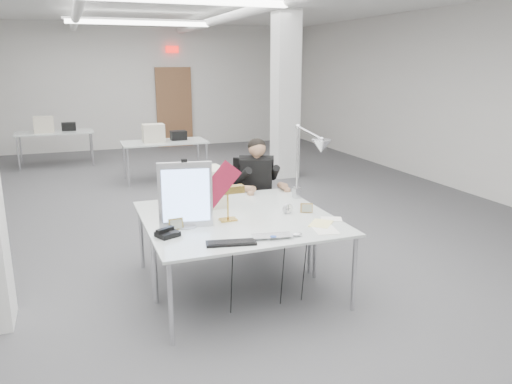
% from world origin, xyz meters
% --- Properties ---
extents(room_shell, '(10.04, 14.04, 3.24)m').
position_xyz_m(room_shell, '(0.04, 0.13, 1.69)').
color(room_shell, '#464648').
rests_on(room_shell, ground).
extents(desk_main, '(1.80, 0.90, 0.02)m').
position_xyz_m(desk_main, '(0.00, -2.50, 0.74)').
color(desk_main, silver).
rests_on(desk_main, room_shell).
extents(desk_second, '(1.80, 0.90, 0.02)m').
position_xyz_m(desk_second, '(0.00, -1.60, 0.74)').
color(desk_second, silver).
rests_on(desk_second, room_shell).
extents(bg_desk_a, '(1.60, 0.80, 0.02)m').
position_xyz_m(bg_desk_a, '(0.20, 3.00, 0.74)').
color(bg_desk_a, silver).
rests_on(bg_desk_a, room_shell).
extents(bg_desk_b, '(1.60, 0.80, 0.02)m').
position_xyz_m(bg_desk_b, '(-1.80, 5.20, 0.74)').
color(bg_desk_b, silver).
rests_on(bg_desk_b, room_shell).
extents(office_chair, '(0.68, 0.68, 1.05)m').
position_xyz_m(office_chair, '(0.63, -0.87, 0.53)').
color(office_chair, black).
rests_on(office_chair, room_shell).
extents(seated_person, '(0.76, 0.83, 1.00)m').
position_xyz_m(seated_person, '(0.63, -0.92, 0.90)').
color(seated_person, black).
rests_on(seated_person, office_chair).
extents(monitor, '(0.49, 0.13, 0.61)m').
position_xyz_m(monitor, '(-0.54, -2.18, 1.06)').
color(monitor, '#B8B8BD').
rests_on(monitor, desk_main).
extents(pennant, '(0.46, 0.06, 0.49)m').
position_xyz_m(pennant, '(-0.24, -2.22, 1.12)').
color(pennant, maroon).
rests_on(pennant, monitor).
extents(keyboard, '(0.44, 0.22, 0.02)m').
position_xyz_m(keyboard, '(-0.29, -2.76, 0.77)').
color(keyboard, black).
rests_on(keyboard, desk_main).
extents(laptop, '(0.38, 0.28, 0.03)m').
position_xyz_m(laptop, '(0.08, -2.79, 0.77)').
color(laptop, '#B1B2B6').
rests_on(laptop, desk_main).
extents(mouse, '(0.09, 0.06, 0.04)m').
position_xyz_m(mouse, '(0.31, -2.78, 0.77)').
color(mouse, silver).
rests_on(mouse, desk_main).
extents(bankers_lamp, '(0.29, 0.12, 0.33)m').
position_xyz_m(bankers_lamp, '(-0.12, -2.14, 0.92)').
color(bankers_lamp, gold).
rests_on(bankers_lamp, desk_main).
extents(desk_phone, '(0.23, 0.22, 0.04)m').
position_xyz_m(desk_phone, '(-0.75, -2.38, 0.78)').
color(desk_phone, black).
rests_on(desk_phone, desk_main).
extents(picture_frame_left, '(0.14, 0.04, 0.11)m').
position_xyz_m(picture_frame_left, '(-0.65, -2.23, 0.81)').
color(picture_frame_left, olive).
rests_on(picture_frame_left, desk_main).
extents(picture_frame_right, '(0.13, 0.08, 0.10)m').
position_xyz_m(picture_frame_right, '(0.70, -2.17, 0.80)').
color(picture_frame_right, '#A68247').
rests_on(picture_frame_right, desk_main).
extents(desk_clock, '(0.11, 0.05, 0.10)m').
position_xyz_m(desk_clock, '(0.51, -2.12, 0.81)').
color(desk_clock, '#B1B0B5').
rests_on(desk_clock, desk_main).
extents(paper_stack_a, '(0.25, 0.32, 0.01)m').
position_xyz_m(paper_stack_a, '(0.62, -2.70, 0.76)').
color(paper_stack_a, white).
rests_on(paper_stack_a, desk_main).
extents(paper_stack_b, '(0.31, 0.31, 0.01)m').
position_xyz_m(paper_stack_b, '(0.67, -2.55, 0.76)').
color(paper_stack_b, '#FFF398').
rests_on(paper_stack_b, desk_main).
extents(paper_stack_c, '(0.24, 0.21, 0.01)m').
position_xyz_m(paper_stack_c, '(0.83, -2.45, 0.76)').
color(paper_stack_c, white).
rests_on(paper_stack_c, desk_main).
extents(beige_monitor, '(0.44, 0.42, 0.40)m').
position_xyz_m(beige_monitor, '(-0.21, -1.55, 0.96)').
color(beige_monitor, beige).
rests_on(beige_monitor, desk_second).
extents(architect_lamp, '(0.29, 0.73, 0.92)m').
position_xyz_m(architect_lamp, '(0.85, -1.86, 1.21)').
color(architect_lamp, silver).
rests_on(architect_lamp, desk_second).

